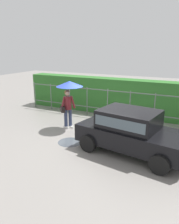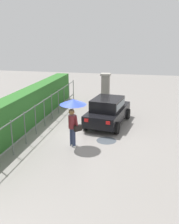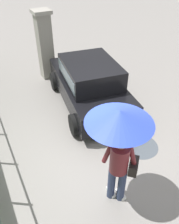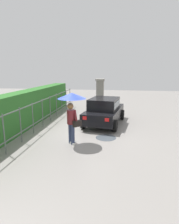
% 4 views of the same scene
% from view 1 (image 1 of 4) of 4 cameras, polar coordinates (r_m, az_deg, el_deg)
% --- Properties ---
extents(ground_plane, '(40.00, 40.00, 0.00)m').
position_cam_1_polar(ground_plane, '(9.06, 2.58, -6.42)').
color(ground_plane, gray).
extents(car, '(3.92, 2.31, 1.48)m').
position_cam_1_polar(car, '(7.67, 10.57, -4.52)').
color(car, black).
rests_on(car, ground).
extents(pedestrian, '(1.15, 1.15, 2.11)m').
position_cam_1_polar(pedestrian, '(9.64, -5.35, 5.22)').
color(pedestrian, '#2D3856').
rests_on(pedestrian, ground).
extents(fence_section, '(11.71, 0.05, 1.50)m').
position_cam_1_polar(fence_section, '(10.92, 10.30, 1.87)').
color(fence_section, '#59605B').
rests_on(fence_section, ground).
extents(hedge_row, '(12.66, 0.90, 1.90)m').
position_cam_1_polar(hedge_row, '(11.78, 11.67, 3.47)').
color(hedge_row, '#2D6B28').
rests_on(hedge_row, ground).
extents(puddle_near, '(0.93, 0.93, 0.00)m').
position_cam_1_polar(puddle_near, '(8.61, -5.01, -7.70)').
color(puddle_near, '#4C545B').
rests_on(puddle_near, ground).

